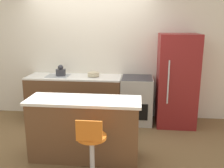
% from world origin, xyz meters
% --- Properties ---
extents(ground_plane, '(14.00, 14.00, 0.00)m').
position_xyz_m(ground_plane, '(0.00, 0.00, 0.00)').
color(ground_plane, brown).
extents(wall_back, '(8.00, 0.06, 2.60)m').
position_xyz_m(wall_back, '(0.00, 0.67, 1.30)').
color(wall_back, silver).
rests_on(wall_back, ground_plane).
extents(back_counter, '(1.87, 0.62, 0.91)m').
position_xyz_m(back_counter, '(-0.28, 0.33, 0.45)').
color(back_counter, brown).
rests_on(back_counter, ground_plane).
extents(kitchen_island, '(1.61, 0.55, 0.90)m').
position_xyz_m(kitchen_island, '(0.23, -1.11, 0.45)').
color(kitchen_island, brown).
rests_on(kitchen_island, ground_plane).
extents(oven_range, '(0.61, 0.63, 0.91)m').
position_xyz_m(oven_range, '(0.97, 0.33, 0.45)').
color(oven_range, '#B7B2A8').
rests_on(oven_range, ground_plane).
extents(refrigerator, '(0.72, 0.70, 1.74)m').
position_xyz_m(refrigerator, '(1.71, 0.30, 0.87)').
color(refrigerator, maroon).
rests_on(refrigerator, ground_plane).
extents(stool_chair, '(0.36, 0.36, 0.86)m').
position_xyz_m(stool_chair, '(0.44, -1.67, 0.43)').
color(stool_chair, '#B7B7BC').
rests_on(stool_chair, ground_plane).
extents(kettle, '(0.20, 0.20, 0.22)m').
position_xyz_m(kettle, '(-0.55, 0.34, 0.99)').
color(kettle, '#333338').
rests_on(kettle, back_counter).
extents(mixing_bowl, '(0.23, 0.23, 0.08)m').
position_xyz_m(mixing_bowl, '(0.11, 0.34, 0.95)').
color(mixing_bowl, '#C1B28E').
rests_on(mixing_bowl, back_counter).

